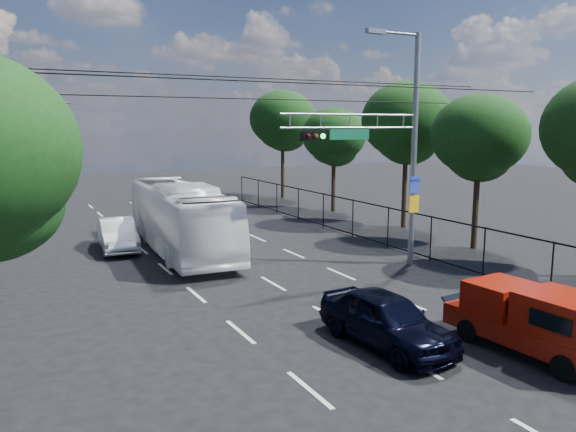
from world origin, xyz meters
TOP-DOWN VIEW (x-y plane):
  - ground at (0.00, 0.00)m, footprint 120.00×120.00m
  - lane_markings at (-0.00, 14.00)m, footprint 6.12×38.00m
  - signal_mast at (5.28, 7.99)m, footprint 6.43×0.39m
  - streetlight_left at (-6.33, 22.00)m, footprint 2.09×0.22m
  - utility_wires at (0.00, 8.83)m, footprint 22.00×5.04m
  - fence_right at (7.60, 12.17)m, footprint 0.06×34.03m
  - tree_right_b at (11.22, 9.02)m, footprint 4.50×4.50m
  - tree_right_c at (11.82, 15.02)m, footprint 5.10×5.10m
  - tree_right_d at (11.42, 22.02)m, footprint 4.32×4.32m
  - tree_right_e at (11.62, 30.02)m, footprint 5.28×5.28m
  - red_pickup at (3.15, -0.97)m, footprint 2.04×4.84m
  - navy_hatchback at (0.08, 1.26)m, footprint 2.03×4.45m
  - white_bus at (-1.41, 14.95)m, footprint 3.36×11.62m
  - white_van at (-4.00, 16.61)m, footprint 1.92×4.57m

SIDE VIEW (x-z plane):
  - ground at x=0.00m, z-range 0.00..0.00m
  - lane_markings at x=0.00m, z-range 0.00..0.01m
  - white_van at x=-4.00m, z-range 0.00..1.47m
  - navy_hatchback at x=0.08m, z-range 0.00..1.48m
  - red_pickup at x=3.15m, z-range 0.06..1.82m
  - fence_right at x=7.60m, z-range 0.03..2.03m
  - white_bus at x=-1.41m, z-range 0.00..3.20m
  - streetlight_left at x=-6.33m, z-range 0.40..7.48m
  - tree_right_d at x=11.42m, z-range 1.34..8.36m
  - tree_right_b at x=11.22m, z-range 1.40..8.71m
  - signal_mast at x=5.28m, z-range 0.49..9.99m
  - tree_right_c at x=11.82m, z-range 1.59..9.88m
  - tree_right_e at x=11.62m, z-range 1.65..10.23m
  - utility_wires at x=0.00m, z-range 6.86..7.60m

